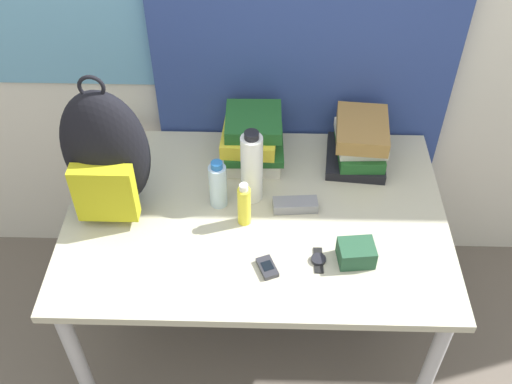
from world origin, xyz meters
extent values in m
cube|color=navy|center=(0.16, 0.89, 1.25)|extent=(1.09, 0.04, 2.50)
cube|color=#B7B299|center=(0.00, 0.43, 0.70)|extent=(1.28, 0.86, 0.03)
cylinder|color=#B2B2B7|center=(-0.58, 0.06, 0.34)|extent=(0.05, 0.05, 0.69)
cylinder|color=#B2B2B7|center=(0.58, 0.06, 0.34)|extent=(0.05, 0.05, 0.69)
cylinder|color=#B2B2B7|center=(-0.58, 0.81, 0.34)|extent=(0.05, 0.05, 0.69)
cylinder|color=#B2B2B7|center=(0.58, 0.81, 0.34)|extent=(0.05, 0.05, 0.69)
ellipsoid|color=black|center=(-0.48, 0.47, 0.95)|extent=(0.28, 0.16, 0.46)
cube|color=#B2AD19|center=(-0.48, 0.38, 0.86)|extent=(0.20, 0.06, 0.20)
torus|color=black|center=(-0.48, 0.47, 1.19)|extent=(0.08, 0.01, 0.08)
cube|color=silver|center=(-0.01, 0.71, 0.75)|extent=(0.19, 0.22, 0.05)
cube|color=#1E5623|center=(-0.01, 0.71, 0.79)|extent=(0.22, 0.23, 0.03)
cube|color=yellow|center=(-0.03, 0.72, 0.83)|extent=(0.20, 0.25, 0.06)
cube|color=#1E5623|center=(-0.02, 0.72, 0.88)|extent=(0.20, 0.21, 0.05)
cube|color=black|center=(0.36, 0.70, 0.74)|extent=(0.23, 0.25, 0.04)
cube|color=#1E5623|center=(0.37, 0.71, 0.78)|extent=(0.16, 0.24, 0.05)
cube|color=silver|center=(0.37, 0.72, 0.82)|extent=(0.18, 0.22, 0.04)
cube|color=olive|center=(0.37, 0.71, 0.87)|extent=(0.20, 0.25, 0.06)
cylinder|color=silver|center=(-0.13, 0.48, 0.80)|extent=(0.06, 0.06, 0.16)
cylinder|color=#286BB7|center=(-0.13, 0.48, 0.89)|extent=(0.04, 0.04, 0.02)
cylinder|color=white|center=(-0.02, 0.51, 0.85)|extent=(0.07, 0.07, 0.26)
cylinder|color=black|center=(-0.02, 0.51, 0.99)|extent=(0.05, 0.05, 0.02)
cylinder|color=yellow|center=(-0.04, 0.39, 0.79)|extent=(0.04, 0.04, 0.15)
cylinder|color=white|center=(-0.04, 0.39, 0.88)|extent=(0.03, 0.03, 0.02)
cube|color=#2D2D33|center=(0.04, 0.19, 0.73)|extent=(0.07, 0.09, 0.02)
cube|color=black|center=(0.04, 0.19, 0.74)|extent=(0.04, 0.05, 0.00)
cube|color=gray|center=(0.13, 0.46, 0.74)|extent=(0.15, 0.07, 0.04)
cube|color=#234C33|center=(0.32, 0.24, 0.75)|extent=(0.12, 0.10, 0.07)
cube|color=black|center=(0.20, 0.23, 0.72)|extent=(0.03, 0.10, 0.00)
cylinder|color=#232328|center=(0.20, 0.23, 0.73)|extent=(0.05, 0.05, 0.01)
camera|label=1|loc=(0.04, -0.96, 2.18)|focal=42.00mm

